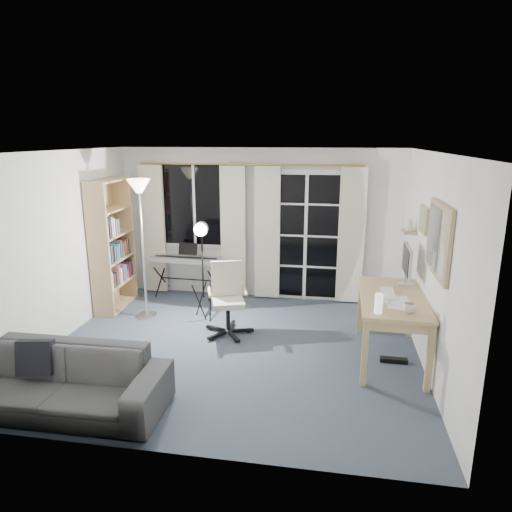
{
  "coord_description": "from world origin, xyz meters",
  "views": [
    {
      "loc": [
        1.15,
        -5.1,
        2.56
      ],
      "look_at": [
        0.23,
        0.35,
        1.11
      ],
      "focal_mm": 32.0,
      "sensor_mm": 36.0,
      "label": 1
    }
  ],
  "objects": [
    {
      "name": "floor",
      "position": [
        0.0,
        0.0,
        -0.01
      ],
      "size": [
        4.5,
        4.0,
        0.02
      ],
      "primitive_type": "cube",
      "color": "#384252",
      "rests_on": "ground"
    },
    {
      "name": "french_door",
      "position": [
        0.75,
        1.97,
        1.03
      ],
      "size": [
        1.32,
        0.09,
        2.11
      ],
      "color": "white",
      "rests_on": "floor"
    },
    {
      "name": "studio_light",
      "position": [
        -0.62,
        0.83,
        1.17
      ],
      "size": [
        0.29,
        0.3,
        1.46
      ],
      "rotation": [
        0.0,
        0.0,
        0.15
      ],
      "color": "black",
      "rests_on": "floor"
    },
    {
      "name": "sofa",
      "position": [
        -1.37,
        -1.55,
        0.4
      ],
      "size": [
        2.04,
        0.62,
        0.8
      ],
      "rotation": [
        0.0,
        0.0,
        0.01
      ],
      "color": "#2F2F32",
      "rests_on": "floor"
    },
    {
      "name": "desk_clutter",
      "position": [
        1.81,
        -0.18,
        0.61
      ],
      "size": [
        0.47,
        0.89,
        0.99
      ],
      "rotation": [
        0.0,
        0.0,
        -0.02
      ],
      "color": "white",
      "rests_on": "desk"
    },
    {
      "name": "keyboard_piano",
      "position": [
        -1.14,
        1.7,
        0.64
      ],
      "size": [
        1.17,
        0.59,
        0.84
      ],
      "rotation": [
        0.0,
        0.0,
        -0.04
      ],
      "color": "black",
      "rests_on": "floor"
    },
    {
      "name": "framed_print",
      "position": [
        2.23,
        0.55,
        1.6
      ],
      "size": [
        0.03,
        0.42,
        0.32
      ],
      "color": "tan",
      "rests_on": "floor"
    },
    {
      "name": "torchiere_lamp",
      "position": [
        -1.48,
        0.81,
        1.61
      ],
      "size": [
        0.42,
        0.42,
        2.0
      ],
      "rotation": [
        0.0,
        0.0,
        -0.43
      ],
      "color": "#B2B2B7",
      "rests_on": "floor"
    },
    {
      "name": "wall_mirror",
      "position": [
        2.22,
        -0.35,
        1.55
      ],
      "size": [
        0.04,
        0.94,
        0.74
      ],
      "color": "tan",
      "rests_on": "floor"
    },
    {
      "name": "monitor",
      "position": [
        2.08,
        0.51,
        1.08
      ],
      "size": [
        0.19,
        0.56,
        0.49
      ],
      "rotation": [
        0.0,
        0.0,
        -0.02
      ],
      "color": "silver",
      "rests_on": "desk"
    },
    {
      "name": "office_chair",
      "position": [
        -0.19,
        0.51,
        0.56
      ],
      "size": [
        0.67,
        0.64,
        0.96
      ],
      "rotation": [
        0.0,
        0.0,
        0.31
      ],
      "color": "black",
      "rests_on": "floor"
    },
    {
      "name": "wall_shelf",
      "position": [
        2.16,
        1.05,
        1.41
      ],
      "size": [
        0.16,
        0.3,
        0.18
      ],
      "color": "tan",
      "rests_on": "floor"
    },
    {
      "name": "bookshelf",
      "position": [
        -2.12,
        1.09,
        0.94
      ],
      "size": [
        0.35,
        0.93,
        1.97
      ],
      "rotation": [
        0.0,
        0.0,
        0.04
      ],
      "color": "tan",
      "rests_on": "floor"
    },
    {
      "name": "desk",
      "position": [
        1.88,
        0.06,
        0.69
      ],
      "size": [
        0.76,
        1.48,
        0.78
      ],
      "rotation": [
        0.0,
        0.0,
        -0.02
      ],
      "color": "tan",
      "rests_on": "floor"
    },
    {
      "name": "curtains",
      "position": [
        -0.14,
        1.88,
        1.09
      ],
      "size": [
        3.6,
        0.07,
        2.13
      ],
      "color": "gold",
      "rests_on": "floor"
    },
    {
      "name": "mug",
      "position": [
        1.98,
        -0.44,
        0.85
      ],
      "size": [
        0.13,
        0.1,
        0.13
      ],
      "primitive_type": "imported",
      "rotation": [
        0.0,
        0.0,
        -0.02
      ],
      "color": "silver",
      "rests_on": "desk"
    },
    {
      "name": "window",
      "position": [
        -1.05,
        1.97,
        1.5
      ],
      "size": [
        1.2,
        0.08,
        1.4
      ],
      "color": "white",
      "rests_on": "floor"
    }
  ]
}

